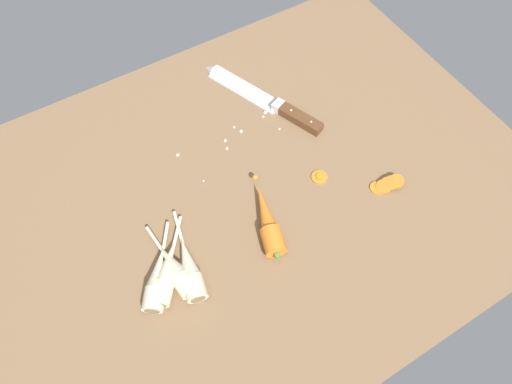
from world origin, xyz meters
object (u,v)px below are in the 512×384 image
parsnip_back (190,268)px  parsnip_mid_right (176,270)px  whole_carrot (268,221)px  carrot_slice_stray_near (319,177)px  parsnip_front (166,274)px  chefs_knife (259,96)px  carrot_slice_stack (387,184)px  parsnip_mid_left (157,280)px

parsnip_back → parsnip_mid_right: bearing=157.0°
whole_carrot → carrot_slice_stray_near: size_ratio=5.35×
whole_carrot → parsnip_back: bearing=-177.2°
parsnip_front → parsnip_mid_right: 2.00cm
parsnip_mid_right → carrot_slice_stray_near: (36.10, 4.07, -1.62)cm
chefs_knife → parsnip_front: parsnip_front is taller
chefs_knife → whole_carrot: whole_carrot is taller
parsnip_mid_right → carrot_slice_stack: parsnip_mid_right is taller
chefs_knife → whole_carrot: bearing=-118.0°
parsnip_mid_left → parsnip_mid_right: (3.90, -0.12, 0.00)cm
whole_carrot → parsnip_mid_left: (-24.18, 0.22, -0.12)cm
parsnip_back → carrot_slice_stray_near: parsnip_back is taller
whole_carrot → parsnip_front: whole_carrot is taller
parsnip_mid_right → parsnip_back: bearing=-23.0°
chefs_knife → parsnip_mid_left: size_ratio=2.02×
carrot_slice_stack → chefs_knife: bearing=106.6°
parsnip_front → parsnip_back: (4.29, -1.32, -0.00)cm
parsnip_mid_left → carrot_slice_stack: 51.37cm
parsnip_front → carrot_slice_stray_near: (38.07, 3.74, -1.62)cm
whole_carrot → carrot_slice_stray_near: 16.46cm
chefs_knife → parsnip_back: 46.47cm
chefs_knife → whole_carrot: 34.62cm
whole_carrot → parsnip_mid_right: 20.28cm
parsnip_front → carrot_slice_stack: parsnip_front is taller
parsnip_mid_left → carrot_slice_stack: (51.08, -5.31, -1.14)cm
whole_carrot → parsnip_mid_right: bearing=179.7°
parsnip_front → parsnip_back: 4.49cm
whole_carrot → carrot_slice_stray_near: (15.82, 4.18, -1.74)cm
parsnip_back → parsnip_front: bearing=162.9°
parsnip_mid_left → parsnip_back: size_ratio=0.85×
parsnip_mid_left → carrot_slice_stack: size_ratio=2.33×
parsnip_back → parsnip_mid_left: bearing=169.9°
parsnip_back → whole_carrot: bearing=2.8°
carrot_slice_stack → parsnip_mid_left: bearing=174.1°
chefs_knife → parsnip_back: parsnip_back is taller
parsnip_back → carrot_slice_stack: (44.86, -4.20, -1.14)cm
whole_carrot → carrot_slice_stack: bearing=-10.7°
chefs_knife → carrot_slice_stack: size_ratio=4.70×
chefs_knife → whole_carrot: (-16.27, -30.53, 1.45)cm
parsnip_back → carrot_slice_stack: 45.07cm
carrot_slice_stack → parsnip_back: bearing=174.6°
parsnip_back → carrot_slice_stray_near: bearing=8.5°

